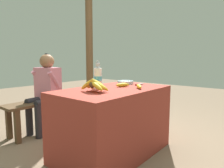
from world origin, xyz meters
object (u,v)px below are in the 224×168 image
Objects in this scene: banana_bunch_ripe at (95,85)px; knife at (138,84)px; banana_bunch_green at (75,91)px; serving_bowl at (125,82)px; loose_banana_side at (122,85)px; loose_banana_front at (139,86)px; support_post_far at (89,51)px; seated_vendor at (45,87)px; wooden_bench at (53,104)px; water_bottle at (98,78)px.

banana_bunch_ripe is 1.57× the size of knife.
serving_bowl is at bearing -92.88° from banana_bunch_green.
banana_bunch_green is at bearing 76.31° from loose_banana_side.
loose_banana_front is 0.95× the size of loose_banana_side.
loose_banana_side is (0.45, 0.01, -0.05)m from banana_bunch_ripe.
knife is 0.08× the size of support_post_far.
seated_vendor is at bearing 107.24° from knife.
loose_banana_front is at bearing -123.10° from serving_bowl.
wooden_bench is at bearing -173.59° from seated_vendor.
wooden_bench is (-0.36, 1.22, -0.36)m from knife.
serving_bowl is at bearing 0.02° from water_bottle.
wooden_bench is 0.59× the size of support_post_far.
loose_banana_side is 1.23m from wooden_bench.
water_bottle reaches higher than banana_bunch_ripe.
support_post_far reaches higher than banana_bunch_green.
banana_bunch_green is at bearing 175.14° from seated_vendor.
knife is at bearing 104.39° from seated_vendor.
support_post_far reaches higher than knife.
serving_bowl is 0.18× the size of seated_vendor.
serving_bowl is at bearing 11.88° from banana_bunch_ripe.
loose_banana_front is 1.41m from banana_bunch_green.
support_post_far reaches higher than banana_bunch_ripe.
loose_banana_front is 0.60× the size of banana_bunch_green.
serving_bowl is 0.18m from knife.
support_post_far is (1.28, 1.47, 0.34)m from water_bottle.
water_bottle is 1.21m from banana_bunch_green.
banana_bunch_ripe is 1.00× the size of water_bottle.
wooden_bench is 5.18× the size of banana_bunch_green.
loose_banana_front is 1.36m from seated_vendor.
loose_banana_front reaches higher than serving_bowl.
banana_bunch_ripe is 0.50m from loose_banana_front.
banana_bunch_ripe is 0.22× the size of wooden_bench.
banana_bunch_ripe reaches higher than serving_bowl.
seated_vendor is (-0.01, 1.00, -0.19)m from water_bottle.
water_bottle is at bearing 153.75° from knife.
loose_banana_side is 0.89× the size of knife.
banana_bunch_ripe reaches higher than wooden_bench.
banana_bunch_green reaches higher than wooden_bench.
seated_vendor is at bearing 81.14° from banana_bunch_ripe.
water_bottle is at bearing -131.10° from support_post_far.
water_bottle is 0.27× the size of seated_vendor.
serving_bowl is 0.67× the size of water_bottle.
loose_banana_front is at bearing -119.25° from support_post_far.
serving_bowl is 1.24× the size of loose_banana_front.
wooden_bench is (0.14, 1.04, -0.46)m from water_bottle.
loose_banana_side is 1.22m from banana_bunch_green.
water_bottle is 1.86× the size of loose_banana_front.
seated_vendor reaches higher than knife.
loose_banana_front reaches higher than wooden_bench.
water_bottle is at bearing 81.87° from seated_vendor.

